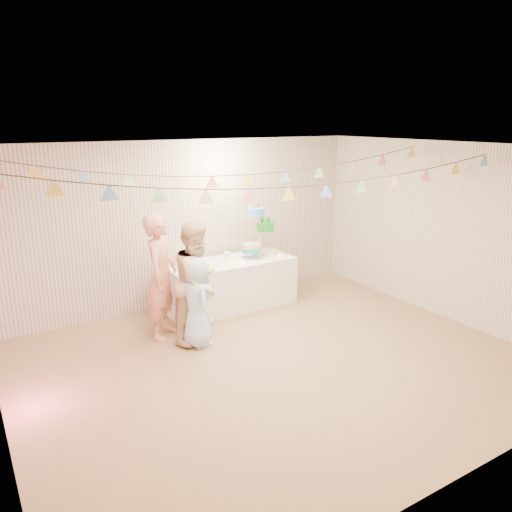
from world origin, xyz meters
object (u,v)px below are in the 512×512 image
person_adult_b (197,282)px  person_child (197,302)px  person_adult_a (161,277)px  table (230,284)px  cake_stand (258,231)px

person_adult_b → person_child: size_ratio=1.37×
person_adult_b → person_adult_a: bearing=101.4°
table → cake_stand: bearing=5.2°
person_adult_a → person_child: bearing=-111.6°
table → person_adult_b: bearing=-138.8°
table → person_adult_b: (-0.95, -0.83, 0.44)m
person_adult_b → person_child: (-0.08, -0.15, -0.22)m
table → cake_stand: size_ratio=2.50×
table → person_adult_b: person_adult_b is taller
cake_stand → person_adult_a: (-1.87, -0.54, -0.30)m
person_adult_a → person_adult_b: size_ratio=1.05×
table → person_adult_a: size_ratio=1.18×
person_child → cake_stand: bearing=-55.5°
person_adult_a → cake_stand: bearing=-35.5°
person_adult_b → person_child: person_adult_b is taller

